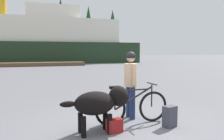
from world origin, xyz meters
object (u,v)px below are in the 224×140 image
object	(u,v)px
dog	(100,103)
handbag_pannier	(114,126)
backpack	(170,116)
sailboat_moored	(73,58)
bicycle	(132,107)
person_cyclist	(131,79)
ferry_boat	(32,42)

from	to	relation	value
dog	handbag_pannier	xyz separation A→B (m)	(0.27, -0.09, -0.48)
backpack	sailboat_moored	xyz separation A→B (m)	(4.00, 35.71, 0.28)
bicycle	dog	xyz separation A→B (m)	(-0.84, -0.32, 0.23)
backpack	handbag_pannier	world-z (taller)	backpack
person_cyclist	ferry_boat	distance (m)	29.22
sailboat_moored	bicycle	bearing A→B (deg)	-97.58
bicycle	ferry_boat	bearing A→B (deg)	93.65
backpack	handbag_pannier	xyz separation A→B (m)	(-1.27, 0.06, -0.09)
backpack	sailboat_moored	size ratio (longest dim) A/B	0.05
bicycle	handbag_pannier	size ratio (longest dim) A/B	5.54
person_cyclist	backpack	distance (m)	1.30
person_cyclist	dog	xyz separation A→B (m)	(-1.00, -0.76, -0.36)
handbag_pannier	dog	bearing A→B (deg)	160.91
ferry_boat	dog	bearing A→B (deg)	-88.00
person_cyclist	backpack	size ratio (longest dim) A/B	3.56
bicycle	handbag_pannier	world-z (taller)	bicycle
ferry_boat	backpack	bearing A→B (deg)	-85.09
person_cyclist	sailboat_moored	world-z (taller)	sailboat_moored
bicycle	person_cyclist	xyz separation A→B (m)	(0.16, 0.44, 0.59)
handbag_pannier	sailboat_moored	world-z (taller)	sailboat_moored
dog	sailboat_moored	size ratio (longest dim) A/B	0.15
bicycle	backpack	world-z (taller)	bicycle
dog	backpack	size ratio (longest dim) A/B	3.06
person_cyclist	sailboat_moored	distance (m)	35.10
handbag_pannier	sailboat_moored	xyz separation A→B (m)	(5.26, 35.66, 0.37)
person_cyclist	bicycle	bearing A→B (deg)	-109.85
bicycle	backpack	xyz separation A→B (m)	(0.69, -0.47, -0.16)
person_cyclist	handbag_pannier	distance (m)	1.40
bicycle	ferry_boat	xyz separation A→B (m)	(-1.88, 29.53, 2.55)
backpack	handbag_pannier	distance (m)	1.27
bicycle	ferry_boat	world-z (taller)	ferry_boat
handbag_pannier	bicycle	bearing A→B (deg)	35.62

